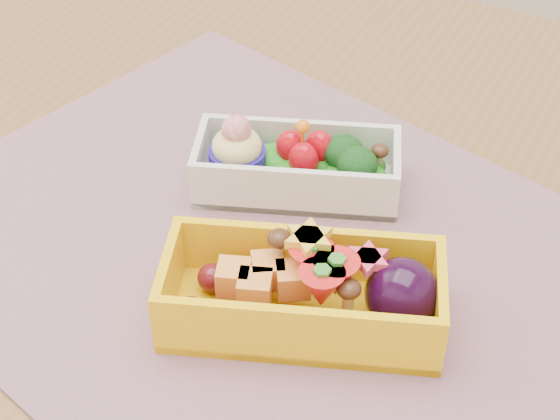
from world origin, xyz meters
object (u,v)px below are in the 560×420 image
at_px(table, 245,308).
at_px(bento_yellow, 309,292).
at_px(placemat, 267,253).
at_px(bento_white, 296,166).

relative_size(table, bento_yellow, 6.30).
height_order(table, placemat, placemat).
relative_size(table, bento_white, 7.31).
height_order(placemat, bento_white, bento_white).
bearing_deg(bento_yellow, placemat, 119.03).
xyz_separation_m(placemat, bento_yellow, (0.05, -0.04, 0.03)).
bearing_deg(bento_yellow, table, 119.74).
bearing_deg(placemat, bento_white, 101.07).
xyz_separation_m(table, placemat, (0.04, -0.03, 0.10)).
distance_m(table, placemat, 0.11).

